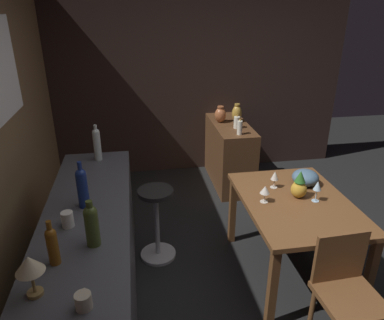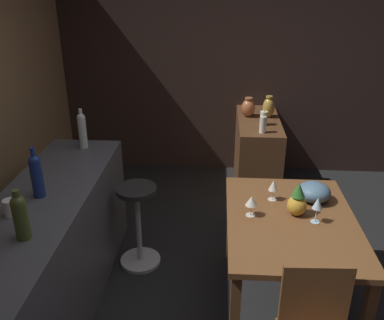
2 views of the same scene
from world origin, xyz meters
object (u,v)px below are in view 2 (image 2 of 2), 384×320
object	(u,v)px
pineapple_centerpiece	(297,201)
pillar_candle_tall	(264,118)
vase_copper	(248,108)
dining_table	(290,230)
bar_stool	(138,224)
sideboard_cabinet	(257,154)
wine_bottle_clear	(82,129)
pillar_candle_short	(263,125)
wine_glass_center	(273,186)
wine_bottle_cobalt	(36,174)
wine_glass_right	(251,202)
cup_white	(10,208)
vase_brass	(269,107)
wine_bottle_olive	(20,215)
fruit_bowl	(314,192)
wine_glass_left	(318,204)

from	to	relation	value
pineapple_centerpiece	pillar_candle_tall	size ratio (longest dim) A/B	1.42
pineapple_centerpiece	vase_copper	xyz separation A→B (m)	(1.87, 0.23, 0.08)
dining_table	bar_stool	size ratio (longest dim) A/B	1.66
sideboard_cabinet	bar_stool	distance (m)	1.78
bar_stool	wine_bottle_clear	size ratio (longest dim) A/B	2.11
bar_stool	pineapple_centerpiece	xyz separation A→B (m)	(-0.36, -1.17, 0.46)
bar_stool	pillar_candle_short	distance (m)	1.55
pillar_candle_tall	pillar_candle_short	xyz separation A→B (m)	(-0.23, 0.03, 0.01)
wine_glass_center	wine_bottle_cobalt	distance (m)	1.62
wine_glass_right	vase_copper	xyz separation A→B (m)	(1.91, -0.08, 0.07)
pillar_candle_short	wine_bottle_clear	bearing A→B (deg)	113.54
cup_white	vase_brass	distance (m)	2.87
dining_table	pineapple_centerpiece	bearing A→B (deg)	-32.37
wine_bottle_olive	vase_brass	distance (m)	2.95
sideboard_cabinet	cup_white	world-z (taller)	cup_white
dining_table	wine_bottle_clear	size ratio (longest dim) A/B	3.50
fruit_bowl	cup_white	xyz separation A→B (m)	(-0.59, 1.94, 0.14)
wine_glass_center	wine_bottle_clear	bearing A→B (deg)	71.65
wine_bottle_olive	pillar_candle_tall	bearing A→B (deg)	-34.44
wine_bottle_cobalt	vase_copper	size ratio (longest dim) A/B	1.66
sideboard_cabinet	fruit_bowl	bearing A→B (deg)	-170.49
wine_glass_right	bar_stool	bearing A→B (deg)	65.29
wine_bottle_cobalt	vase_copper	distance (m)	2.51
bar_stool	pillar_candle_short	xyz separation A→B (m)	(1.01, -1.06, 0.52)
pillar_candle_tall	pineapple_centerpiece	bearing A→B (deg)	-177.01
pillar_candle_tall	vase_brass	xyz separation A→B (m)	(0.26, -0.07, 0.04)
dining_table	wine_bottle_cobalt	world-z (taller)	wine_bottle_cobalt
bar_stool	pineapple_centerpiece	distance (m)	1.31
bar_stool	wine_bottle_olive	world-z (taller)	wine_bottle_olive
pineapple_centerpiece	cup_white	bearing A→B (deg)	102.24
pillar_candle_short	bar_stool	bearing A→B (deg)	133.76
pillar_candle_tall	wine_glass_center	bearing A→B (deg)	177.74
fruit_bowl	wine_bottle_cobalt	xyz separation A→B (m)	(-0.35, 1.86, 0.25)
wine_glass_left	wine_glass_center	distance (m)	0.38
cup_white	bar_stool	bearing A→B (deg)	-39.24
dining_table	sideboard_cabinet	world-z (taller)	sideboard_cabinet
wine_glass_left	vase_copper	size ratio (longest dim) A/B	0.87
dining_table	pillar_candle_short	size ratio (longest dim) A/B	6.23
wine_glass_center	wine_bottle_clear	xyz separation A→B (m)	(0.51, 1.53, 0.21)
dining_table	pillar_candle_tall	xyz separation A→B (m)	(1.66, 0.05, 0.25)
vase_copper	wine_bottle_cobalt	bearing A→B (deg)	143.71
dining_table	wine_bottle_clear	xyz separation A→B (m)	(0.76, 1.63, 0.42)
wine_bottle_clear	vase_copper	size ratio (longest dim) A/B	1.62
wine_glass_right	vase_copper	size ratio (longest dim) A/B	0.69
pineapple_centerpiece	vase_brass	xyz separation A→B (m)	(1.87, 0.01, 0.09)
vase_brass	dining_table	bearing A→B (deg)	179.27
wine_glass_center	pillar_candle_tall	world-z (taller)	pillar_candle_tall
wine_bottle_cobalt	sideboard_cabinet	bearing A→B (deg)	-39.46
pillar_candle_tall	vase_brass	bearing A→B (deg)	-15.58
wine_bottle_clear	pillar_candle_short	xyz separation A→B (m)	(0.68, -1.55, -0.16)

